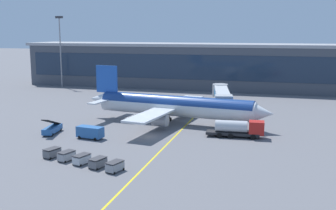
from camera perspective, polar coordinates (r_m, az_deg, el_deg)
ground_plane at (r=78.96m, az=-2.71°, el=-4.40°), size 700.00×700.00×0.00m
apron_lead_in_line at (r=79.45m, az=1.01°, el=-4.30°), size 2.24×79.98×0.01m
terminal_building at (r=144.79m, az=9.68°, el=5.25°), size 155.03×19.35×15.62m
main_airliner at (r=88.78m, az=0.81°, el=-0.10°), size 42.58×33.69×12.15m
jet_bridge at (r=96.79m, az=7.42°, el=1.26°), size 7.63×21.52×6.71m
fuel_tanker at (r=79.18m, az=9.77°, el=-3.20°), size 10.96×3.34×3.25m
belt_loader at (r=84.30m, az=-15.69°, el=-3.14°), size 2.82×7.02×3.49m
crew_van at (r=78.55m, az=-10.64°, el=-3.66°), size 5.23×2.74×2.30m
baggage_cart_0 at (r=68.67m, az=-15.71°, el=-6.33°), size 2.22×2.97×1.48m
baggage_cart_1 at (r=66.42m, az=-13.83°, el=-6.81°), size 2.22×2.97×1.48m
baggage_cart_2 at (r=64.24m, az=-11.82°, el=-7.31°), size 2.22×2.97×1.48m
baggage_cart_3 at (r=62.16m, az=-9.66°, el=-7.83°), size 2.22×2.97×1.48m
baggage_cart_4 at (r=60.17m, az=-7.35°, el=-8.38°), size 2.22×2.97×1.48m
apron_light_mast_0 at (r=152.94m, az=-14.64°, el=7.85°), size 2.80×0.50×25.11m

